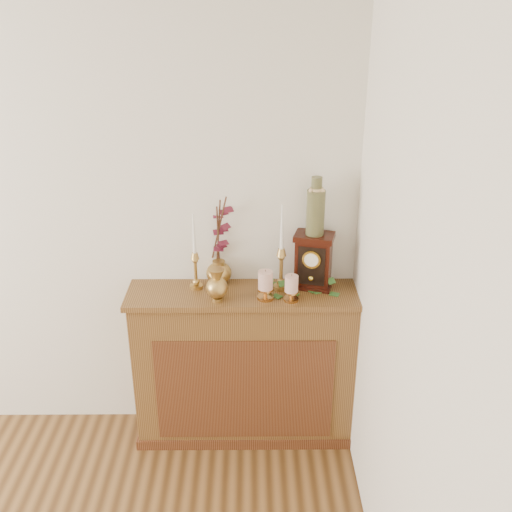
{
  "coord_description": "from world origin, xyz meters",
  "views": [
    {
      "loc": [
        1.44,
        -0.69,
        2.42
      ],
      "look_at": [
        1.46,
        2.05,
        1.16
      ],
      "focal_mm": 42.0,
      "sensor_mm": 36.0,
      "label": 1
    }
  ],
  "objects_px": {
    "candlestick_center": "(281,262)",
    "candlestick_left": "(195,265)",
    "bud_vase": "(217,285)",
    "ginger_jar": "(221,242)",
    "ceramic_vase": "(316,209)",
    "mantel_clock": "(313,261)"
  },
  "relations": [
    {
      "from": "candlestick_center",
      "to": "bud_vase",
      "type": "xyz_separation_m",
      "value": [
        -0.33,
        -0.13,
        -0.07
      ]
    },
    {
      "from": "candlestick_left",
      "to": "candlestick_center",
      "type": "xyz_separation_m",
      "value": [
        0.45,
        -0.01,
        0.02
      ]
    },
    {
      "from": "candlestick_center",
      "to": "mantel_clock",
      "type": "distance_m",
      "value": 0.17
    },
    {
      "from": "bud_vase",
      "to": "mantel_clock",
      "type": "bearing_deg",
      "value": 17.5
    },
    {
      "from": "bud_vase",
      "to": "mantel_clock",
      "type": "relative_size",
      "value": 0.6
    },
    {
      "from": "ginger_jar",
      "to": "mantel_clock",
      "type": "distance_m",
      "value": 0.5
    },
    {
      "from": "bud_vase",
      "to": "candlestick_center",
      "type": "bearing_deg",
      "value": 21.95
    },
    {
      "from": "candlestick_center",
      "to": "bud_vase",
      "type": "bearing_deg",
      "value": -158.05
    },
    {
      "from": "candlestick_center",
      "to": "bud_vase",
      "type": "relative_size",
      "value": 2.64
    },
    {
      "from": "ginger_jar",
      "to": "ceramic_vase",
      "type": "relative_size",
      "value": 1.66
    },
    {
      "from": "candlestick_center",
      "to": "bud_vase",
      "type": "height_order",
      "value": "candlestick_center"
    },
    {
      "from": "candlestick_left",
      "to": "mantel_clock",
      "type": "relative_size",
      "value": 1.39
    },
    {
      "from": "candlestick_left",
      "to": "bud_vase",
      "type": "distance_m",
      "value": 0.19
    },
    {
      "from": "candlestick_left",
      "to": "mantel_clock",
      "type": "xyz_separation_m",
      "value": [
        0.62,
        0.01,
        0.01
      ]
    },
    {
      "from": "ginger_jar",
      "to": "bud_vase",
      "type": "bearing_deg",
      "value": -93.7
    },
    {
      "from": "candlestick_left",
      "to": "ceramic_vase",
      "type": "xyz_separation_m",
      "value": [
        0.62,
        0.02,
        0.3
      ]
    },
    {
      "from": "candlestick_left",
      "to": "candlestick_center",
      "type": "relative_size",
      "value": 0.88
    },
    {
      "from": "candlestick_left",
      "to": "bud_vase",
      "type": "xyz_separation_m",
      "value": [
        0.12,
        -0.15,
        -0.05
      ]
    },
    {
      "from": "candlestick_center",
      "to": "candlestick_left",
      "type": "bearing_deg",
      "value": 178.5
    },
    {
      "from": "bud_vase",
      "to": "ginger_jar",
      "type": "bearing_deg",
      "value": 86.3
    },
    {
      "from": "candlestick_center",
      "to": "ginger_jar",
      "type": "bearing_deg",
      "value": 163.41
    },
    {
      "from": "ceramic_vase",
      "to": "candlestick_center",
      "type": "bearing_deg",
      "value": -170.94
    }
  ]
}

